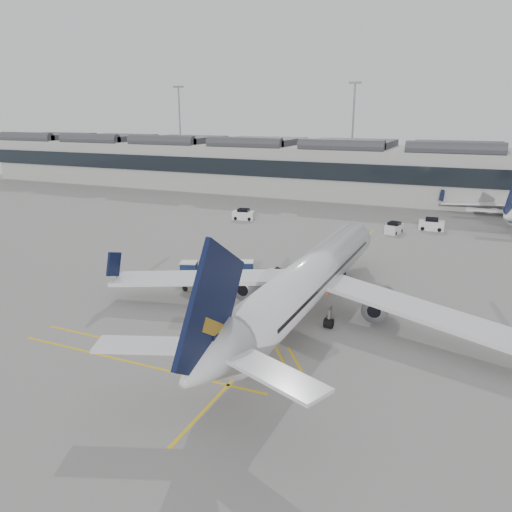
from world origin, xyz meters
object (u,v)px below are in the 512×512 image
at_px(pushback_tug, 197,284).
at_px(ramp_agent_a, 298,277).
at_px(airliner_main, 307,281).
at_px(ramp_agent_b, 235,281).
at_px(baggage_cart_a, 229,274).
at_px(belt_loader, 280,278).

bearing_deg(pushback_tug, ramp_agent_a, 33.19).
xyz_separation_m(airliner_main, ramp_agent_b, (-9.33, 3.78, -2.50)).
distance_m(airliner_main, ramp_agent_a, 9.11).
relative_size(baggage_cart_a, pushback_tug, 0.66).
height_order(belt_loader, ramp_agent_b, ramp_agent_b).
bearing_deg(baggage_cart_a, airliner_main, -44.86).
bearing_deg(belt_loader, ramp_agent_a, 0.05).
xyz_separation_m(belt_loader, baggage_cart_a, (-5.33, -2.09, 0.37)).
bearing_deg(ramp_agent_a, baggage_cart_a, 177.29).
distance_m(belt_loader, ramp_agent_a, 2.13).
height_order(airliner_main, baggage_cart_a, airliner_main).
height_order(baggage_cart_a, ramp_agent_a, ramp_agent_a).
height_order(belt_loader, pushback_tug, belt_loader).
height_order(belt_loader, baggage_cart_a, belt_loader).
bearing_deg(pushback_tug, baggage_cart_a, 64.13).
height_order(airliner_main, ramp_agent_b, airliner_main).
xyz_separation_m(belt_loader, ramp_agent_b, (-3.64, -3.95, 0.42)).
bearing_deg(ramp_agent_b, baggage_cart_a, -50.83).
xyz_separation_m(baggage_cart_a, ramp_agent_a, (7.42, 2.31, -0.05)).
bearing_deg(baggage_cart_a, ramp_agent_a, -0.47).
bearing_deg(baggage_cart_a, pushback_tug, -132.97).
relative_size(baggage_cart_a, ramp_agent_b, 1.01).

